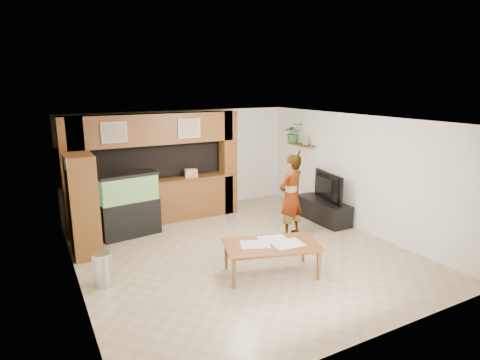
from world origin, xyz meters
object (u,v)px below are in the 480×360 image
television (324,187)px  dining_table (272,260)px  person (291,196)px  aquarium (129,206)px  pantry_cabinet (83,206)px

television → dining_table: (-2.66, -1.84, -0.57)m
television → person: person is taller
television → aquarium: bearing=84.4°
aquarium → person: size_ratio=0.78×
television → dining_table: bearing=134.8°
pantry_cabinet → person: size_ratio=1.10×
aquarium → person: (3.09, -1.65, 0.22)m
aquarium → dining_table: (1.70, -3.06, -0.40)m
aquarium → dining_table: 3.53m
pantry_cabinet → television: size_ratio=1.66×
aquarium → television: size_ratio=1.17×
pantry_cabinet → aquarium: size_ratio=1.42×
pantry_cabinet → dining_table: pantry_cabinet is taller
television → person: bearing=118.8°
pantry_cabinet → aquarium: pantry_cabinet is taller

